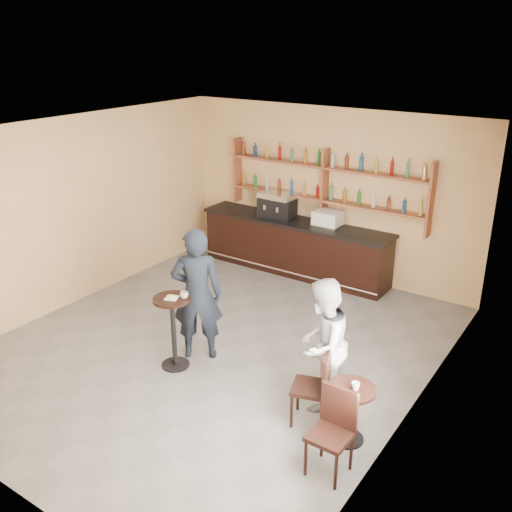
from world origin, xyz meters
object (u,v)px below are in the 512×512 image
Objects in this scene: espresso_machine at (277,205)px; pastry_case at (328,219)px; cafe_table at (349,414)px; patron_second at (322,344)px; bar_counter at (295,246)px; man_main at (197,294)px; chair_west at (310,387)px; pedestal_table at (174,333)px; chair_south at (330,435)px.

pastry_case is at bearing -5.95° from espresso_machine.
patron_second is at bearing 144.39° from cafe_table.
espresso_machine is 1.11m from pastry_case.
bar_counter is 2.28× the size of patron_second.
man_main is 1.15× the size of patron_second.
pedestal_table is at bearing -108.31° from chair_west.
patron_second is at bearing -68.72° from pastry_case.
cafe_table is 0.62m from chair_south.
man_main is 2.94m from chair_south.
man_main is 2.03× the size of chair_west.
pastry_case reaches higher than bar_counter.
pedestal_table is at bearing -84.96° from espresso_machine.
chair_south is at bearing 123.37° from man_main.
pedestal_table reaches higher than bar_counter.
patron_second is (-0.61, 0.44, 0.50)m from cafe_table.
man_main is at bearing -82.85° from bar_counter.
chair_west is (2.09, -0.43, -0.50)m from man_main.
cafe_table is (3.07, -3.97, -0.17)m from bar_counter.
cafe_table is at bearing 50.17° from patron_second.
bar_counter is 5.02m from cafe_table.
cafe_table is at bearing -1.38° from pedestal_table.
espresso_machine is at bearing 131.30° from cafe_table.
pastry_case is 4.71m from cafe_table.
man_main is at bearing 77.12° from pedestal_table.
chair_south is (2.69, -1.08, -0.50)m from man_main.
chair_south reaches higher than chair_west.
espresso_machine reaches higher than chair_south.
man_main is 2.75m from cafe_table.
patron_second is at bearing 171.47° from chair_west.
pastry_case is 4.39m from chair_west.
man_main is (0.85, -3.49, -0.31)m from espresso_machine.
patron_second is (2.12, 0.37, 0.32)m from pedestal_table.
chair_south is at bearing -13.46° from pedestal_table.
espresso_machine is 5.37m from cafe_table.
espresso_machine is 0.39× the size of patron_second.
pedestal_table reaches higher than chair_west.
cafe_table is at bearing 134.94° from man_main.
espresso_machine is at bearing 128.54° from chair_south.
pedestal_table is 2.17m from patron_second.
pastry_case is 0.48× the size of pedestal_table.
patron_second reaches higher than chair_south.
chair_south is (2.78, -0.67, -0.05)m from pedestal_table.
pastry_case is 5.23m from chair_south.
chair_west is (2.18, -0.02, -0.05)m from pedestal_table.
patron_second is (2.46, -3.53, 0.33)m from bar_counter.
pedestal_table reaches higher than chair_south.
pastry_case reaches higher than chair_south.
patron_second is at bearing -56.80° from espresso_machine.
patron_second is (2.88, -3.53, -0.44)m from espresso_machine.
patron_second reaches higher than cafe_table.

